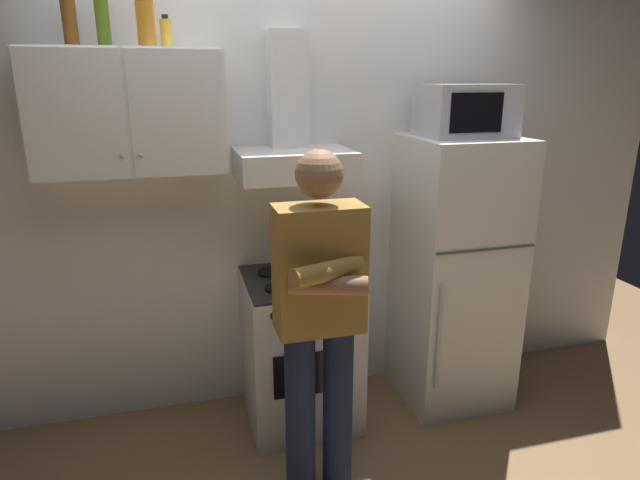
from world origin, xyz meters
name	(u,v)px	position (x,y,z in m)	size (l,w,h in m)	color
ground_plane	(320,439)	(0.00, 0.00, 0.00)	(7.00, 7.00, 0.00)	olive
back_wall_tiled	(293,178)	(0.00, 0.60, 1.35)	(4.80, 0.10, 2.70)	white
upper_cabinet	(130,113)	(-0.85, 0.37, 1.75)	(0.90, 0.37, 0.60)	white
stove_oven	(300,349)	(-0.05, 0.25, 0.43)	(0.60, 0.62, 0.87)	silver
range_hood	(292,140)	(-0.05, 0.38, 1.60)	(0.60, 0.44, 0.75)	white
refrigerator	(455,273)	(0.90, 0.25, 0.80)	(0.60, 0.62, 1.60)	white
microwave	(465,111)	(0.90, 0.27, 1.74)	(0.48, 0.37, 0.28)	#B7BABF
person_standing	(320,319)	(-0.10, -0.36, 0.90)	(0.38, 0.33, 1.64)	#192342
cooking_pot	(328,271)	(0.08, 0.13, 0.93)	(0.30, 0.20, 0.12)	#B7BABF
bottle_liquor_amber	(145,12)	(-0.74, 0.36, 2.20)	(0.08, 0.08, 0.32)	#B7721E
bottle_spice_jar	(166,33)	(-0.65, 0.37, 2.12)	(0.05, 0.05, 0.15)	gold
bottle_olive_oil	(102,18)	(-0.93, 0.41, 2.18)	(0.06, 0.06, 0.27)	#4C6B19
bottle_beer_brown	(69,18)	(-1.07, 0.40, 2.17)	(0.07, 0.07, 0.25)	brown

